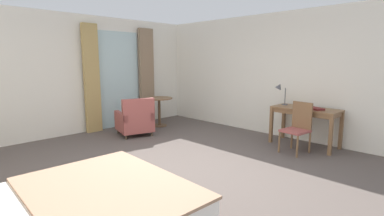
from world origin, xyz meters
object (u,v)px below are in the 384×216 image
(desk_chair, at_px, (298,126))
(desk_lamp, at_px, (280,89))
(round_cafe_table, at_px, (159,105))
(writing_desk, at_px, (306,113))
(closed_book, at_px, (316,109))
(armchair_by_window, at_px, (135,121))

(desk_chair, bearing_deg, desk_lamp, 52.91)
(round_cafe_table, bearing_deg, writing_desk, -74.61)
(desk_chair, height_order, round_cafe_table, desk_chair)
(closed_book, relative_size, round_cafe_table, 0.42)
(desk_chair, relative_size, round_cafe_table, 1.26)
(armchair_by_window, height_order, round_cafe_table, armchair_by_window)
(desk_chair, bearing_deg, round_cafe_table, 97.59)
(desk_lamp, relative_size, closed_book, 1.54)
(writing_desk, bearing_deg, desk_chair, -170.68)
(round_cafe_table, bearing_deg, armchair_by_window, -160.30)
(desk_chair, relative_size, desk_lamp, 1.97)
(desk_lamp, xyz_separation_m, armchair_by_window, (-1.96, 2.51, -0.77))
(desk_chair, bearing_deg, writing_desk, 9.32)
(round_cafe_table, bearing_deg, desk_lamp, -71.24)
(closed_book, bearing_deg, writing_desk, 104.65)
(writing_desk, xyz_separation_m, armchair_by_window, (-1.94, 3.10, -0.34))
(desk_lamp, height_order, round_cafe_table, desk_lamp)
(closed_book, height_order, round_cafe_table, closed_book)
(desk_chair, height_order, closed_book, desk_chair)
(writing_desk, xyz_separation_m, desk_chair, (-0.48, -0.08, -0.17))
(desk_chair, xyz_separation_m, desk_lamp, (0.50, 0.67, 0.60))
(desk_lamp, bearing_deg, closed_book, -95.27)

